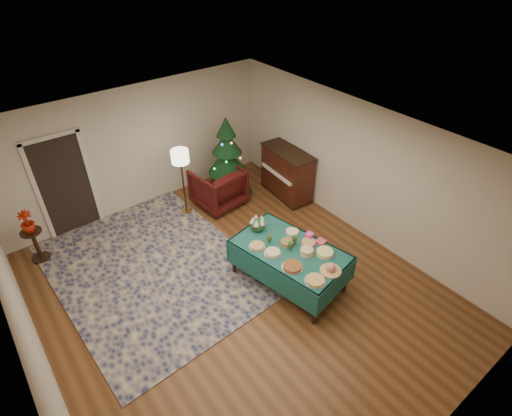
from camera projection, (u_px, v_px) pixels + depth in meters
room_shell at (234, 231)px, 6.21m from camera, size 7.00×7.00×7.00m
doorway at (64, 184)px, 7.79m from camera, size 1.08×0.04×2.16m
rug at (153, 268)px, 7.44m from camera, size 3.38×4.34×0.02m
buffet_table at (290, 256)px, 6.84m from camera, size 1.49×2.12×0.76m
platter_0 at (315, 280)px, 6.14m from camera, size 0.34×0.34×0.05m
platter_1 at (331, 268)px, 6.29m from camera, size 0.35×0.35×0.16m
platter_2 at (325, 253)px, 6.64m from camera, size 0.33×0.33×0.06m
platter_3 at (292, 266)px, 6.38m from camera, size 0.35×0.35×0.05m
platter_4 at (307, 252)px, 6.63m from camera, size 0.25×0.25×0.10m
platter_5 at (308, 243)px, 6.86m from camera, size 0.29×0.29×0.04m
platter_6 at (273, 253)px, 6.65m from camera, size 0.30×0.30×0.05m
platter_7 at (287, 243)px, 6.84m from camera, size 0.27×0.27×0.07m
platter_8 at (292, 232)px, 7.10m from camera, size 0.27×0.27×0.04m
platter_9 at (257, 246)px, 6.79m from camera, size 0.28×0.28×0.04m
goblet_0 at (269, 240)px, 6.81m from camera, size 0.08×0.08×0.18m
goblet_1 at (295, 240)px, 6.80m from camera, size 0.08×0.08×0.18m
goblet_2 at (290, 247)px, 6.66m from camera, size 0.08×0.08×0.18m
napkin_stack at (321, 242)px, 6.88m from camera, size 0.18×0.18×0.04m
gift_box at (309, 236)px, 6.96m from camera, size 0.14×0.14×0.10m
centerpiece at (258, 224)px, 7.10m from camera, size 0.27×0.27×0.31m
armchair at (218, 185)px, 8.85m from camera, size 1.06×1.01×1.00m
floor_lamp at (180, 160)px, 8.16m from camera, size 0.37×0.37×1.52m
side_table at (37, 246)px, 7.48m from camera, size 0.37×0.37×0.67m
potted_plant at (28, 226)px, 7.20m from camera, size 0.24×0.43×0.24m
christmas_tree at (227, 162)px, 8.93m from camera, size 1.28×1.28×1.96m
piano at (287, 174)px, 9.15m from camera, size 0.73×1.37×1.15m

